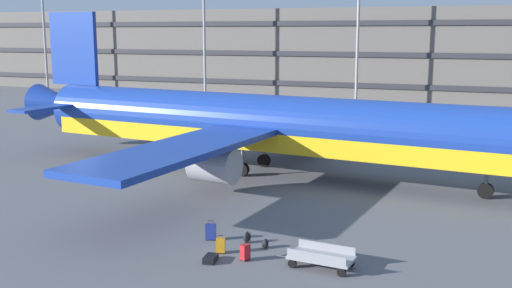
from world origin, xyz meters
name	(u,v)px	position (x,y,z in m)	size (l,w,h in m)	color
ground_plane	(266,170)	(0.00, 0.00, 0.00)	(600.00, 600.00, 0.00)	#5B5B60
terminal_structure	(391,53)	(0.00, 54.35, 6.38)	(177.03, 18.40, 12.76)	#605B56
airliner	(267,125)	(0.31, -0.75, 3.25)	(41.94, 34.05, 10.92)	navy
light_mast_far_left	(43,5)	(-51.15, 39.02, 13.50)	(1.80, 0.50, 23.58)	gray
light_mast_left	(204,6)	(-23.56, 39.02, 12.99)	(1.80, 0.50, 22.58)	gray
suitcase_purple	(221,245)	(3.68, -15.73, 0.36)	(0.43, 0.35, 0.84)	orange
suitcase_silver	(211,259)	(3.69, -16.78, 0.13)	(0.58, 0.87, 0.26)	black
suitcase_orange	(245,252)	(4.98, -16.13, 0.37)	(0.40, 0.44, 0.82)	#B21E23
suitcase_red	(211,232)	(2.57, -14.38, 0.41)	(0.52, 0.34, 0.91)	navy
backpack_teal	(247,237)	(4.23, -14.11, 0.25)	(0.32, 0.38, 0.56)	black
backpack_scuffed	(265,244)	(5.23, -14.45, 0.20)	(0.40, 0.42, 0.46)	black
baggage_cart	(321,257)	(8.14, -15.73, 0.43)	(3.35, 1.52, 0.82)	gray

